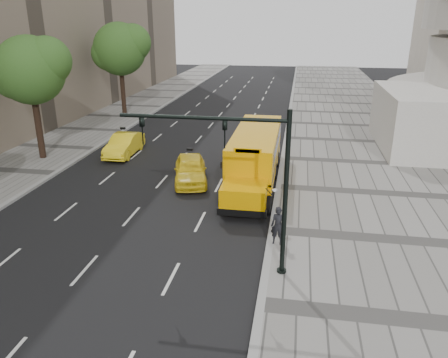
% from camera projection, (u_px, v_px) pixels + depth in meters
% --- Properties ---
extents(ground, '(140.00, 140.00, 0.00)m').
position_uv_depth(ground, '(178.00, 183.00, 26.14)').
color(ground, black).
rests_on(ground, ground).
extents(sidewalk_museum, '(12.00, 140.00, 0.15)m').
position_uv_depth(sidewalk_museum, '(387.00, 194.00, 24.21)').
color(sidewalk_museum, gray).
rests_on(sidewalk_museum, ground).
extents(sidewalk_far, '(6.00, 140.00, 0.15)m').
position_uv_depth(sidewalk_far, '(11.00, 171.00, 27.87)').
color(sidewalk_far, gray).
rests_on(sidewalk_far, ground).
extents(curb_museum, '(0.30, 140.00, 0.15)m').
position_uv_depth(curb_museum, '(278.00, 188.00, 25.16)').
color(curb_museum, gray).
rests_on(curb_museum, ground).
extents(curb_far, '(0.30, 140.00, 0.15)m').
position_uv_depth(curb_far, '(55.00, 174.00, 27.39)').
color(curb_far, gray).
rests_on(curb_far, ground).
extents(tree_b, '(5.01, 4.45, 8.31)m').
position_uv_depth(tree_b, '(31.00, 70.00, 28.35)').
color(tree_b, black).
rests_on(tree_b, ground).
extents(tree_c, '(5.66, 5.03, 9.00)m').
position_uv_depth(tree_c, '(121.00, 49.00, 42.08)').
color(tree_c, black).
rests_on(tree_c, ground).
extents(school_bus, '(2.96, 11.56, 3.19)m').
position_uv_depth(school_bus, '(255.00, 152.00, 25.98)').
color(school_bus, '#E79C00').
rests_on(school_bus, ground).
extents(taxi_near, '(2.97, 4.95, 1.58)m').
position_uv_depth(taxi_near, '(190.00, 169.00, 26.00)').
color(taxi_near, yellow).
rests_on(taxi_near, ground).
extents(taxi_far, '(1.71, 4.64, 1.52)m').
position_uv_depth(taxi_far, '(124.00, 145.00, 31.21)').
color(taxi_far, yellow).
rests_on(taxi_far, ground).
extents(pedestrian, '(0.64, 0.45, 1.68)m').
position_uv_depth(pedestrian, '(278.00, 226.00, 18.47)').
color(pedestrian, black).
rests_on(pedestrian, sidewalk_museum).
extents(traffic_signal, '(6.18, 0.36, 6.40)m').
position_uv_depth(traffic_signal, '(247.00, 172.00, 15.53)').
color(traffic_signal, black).
rests_on(traffic_signal, ground).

